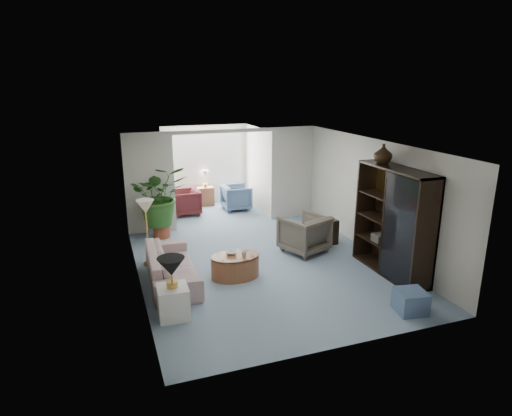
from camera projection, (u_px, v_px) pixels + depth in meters
name	position (u px, v px, depth m)	size (l,w,h in m)	color
floor	(266.00, 267.00, 9.08)	(6.00, 6.00, 0.00)	#8CA4B9
sunroom_floor	(215.00, 213.00, 12.78)	(2.60, 2.60, 0.00)	#8CA4B9
back_pier_left	(150.00, 184.00, 10.83)	(1.20, 0.12, 2.50)	beige
back_pier_right	(292.00, 173.00, 12.05)	(1.20, 0.12, 2.50)	beige
back_header	(224.00, 131.00, 11.10)	(2.60, 0.12, 0.10)	beige
window_pane	(205.00, 159.00, 13.37)	(2.20, 0.02, 1.50)	white
window_blinds	(205.00, 159.00, 13.34)	(2.20, 0.02, 1.50)	white
framed_picture	(377.00, 178.00, 9.31)	(0.04, 0.50, 0.40)	#C2B59B
sofa	(172.00, 266.00, 8.38)	(2.15, 0.84, 0.63)	#C0B1A2
end_table	(173.00, 302.00, 7.11)	(0.48, 0.48, 0.53)	white
table_lamp	(171.00, 267.00, 6.93)	(0.44, 0.44, 0.30)	black
floor_lamp	(145.00, 207.00, 8.87)	(0.36, 0.36, 0.28)	#F8EAC5
coffee_table	(235.00, 266.00, 8.57)	(0.95, 0.95, 0.45)	brown
coffee_bowl	(231.00, 253.00, 8.57)	(0.23, 0.23, 0.06)	silver
coffee_cup	(244.00, 254.00, 8.45)	(0.10, 0.10, 0.10)	beige
wingback_chair	(304.00, 234.00, 9.80)	(0.88, 0.91, 0.83)	#686052
side_table_dark	(326.00, 231.00, 10.33)	(0.49, 0.39, 0.58)	black
entertainment_cabinet	(393.00, 222.00, 8.55)	(0.51, 1.91, 2.12)	black
cabinet_urn	(383.00, 154.00, 8.65)	(0.36, 0.36, 0.38)	black
ottoman	(411.00, 301.00, 7.30)	(0.46, 0.46, 0.37)	slate
plant_pot	(162.00, 231.00, 10.78)	(0.40, 0.40, 0.32)	#A84B30
house_plant	(159.00, 195.00, 10.53)	(1.32, 1.14, 1.47)	#2A5C1F
sunroom_chair_blue	(236.00, 197.00, 13.01)	(0.77, 0.79, 0.72)	slate
sunroom_chair_maroon	(186.00, 202.00, 12.53)	(0.76, 0.78, 0.71)	maroon
sunroom_table	(206.00, 196.00, 13.47)	(0.46, 0.36, 0.57)	brown
shelf_clutter	(397.00, 229.00, 8.38)	(0.30, 1.07, 1.06)	#393734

